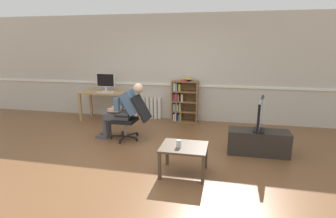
% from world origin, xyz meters
% --- Properties ---
extents(ground_plane, '(18.00, 18.00, 0.00)m').
position_xyz_m(ground_plane, '(0.00, 0.00, 0.00)').
color(ground_plane, brown).
extents(back_wall, '(12.00, 0.13, 2.70)m').
position_xyz_m(back_wall, '(0.00, 2.65, 1.35)').
color(back_wall, beige).
rests_on(back_wall, ground_plane).
extents(computer_desk, '(1.23, 0.64, 0.76)m').
position_xyz_m(computer_desk, '(-1.82, 2.15, 0.65)').
color(computer_desk, tan).
rests_on(computer_desk, ground_plane).
extents(imac_monitor, '(0.50, 0.14, 0.46)m').
position_xyz_m(imac_monitor, '(-1.82, 2.23, 1.02)').
color(imac_monitor, silver).
rests_on(imac_monitor, computer_desk).
extents(keyboard, '(0.40, 0.12, 0.02)m').
position_xyz_m(keyboard, '(-1.77, 2.01, 0.77)').
color(keyboard, silver).
rests_on(keyboard, computer_desk).
extents(computer_mouse, '(0.06, 0.10, 0.03)m').
position_xyz_m(computer_mouse, '(-1.56, 2.03, 0.77)').
color(computer_mouse, white).
rests_on(computer_mouse, computer_desk).
extents(bookshelf, '(0.66, 0.29, 1.13)m').
position_xyz_m(bookshelf, '(0.19, 2.44, 0.54)').
color(bookshelf, brown).
rests_on(bookshelf, ground_plane).
extents(radiator, '(0.73, 0.08, 0.58)m').
position_xyz_m(radiator, '(-0.78, 2.54, 0.29)').
color(radiator, white).
rests_on(radiator, ground_plane).
extents(office_chair, '(0.85, 0.61, 0.95)m').
position_xyz_m(office_chair, '(-0.61, 0.86, 0.52)').
color(office_chair, black).
rests_on(office_chair, ground_plane).
extents(person_seated, '(1.04, 0.40, 1.20)m').
position_xyz_m(person_seated, '(-0.79, 0.86, 0.65)').
color(person_seated, '#4C4C51').
rests_on(person_seated, ground_plane).
extents(tv_stand, '(1.08, 0.41, 0.44)m').
position_xyz_m(tv_stand, '(1.88, 0.63, 0.22)').
color(tv_stand, '#2D2823').
rests_on(tv_stand, ground_plane).
extents(tv_screen, '(0.25, 0.89, 0.58)m').
position_xyz_m(tv_screen, '(1.88, 0.63, 0.74)').
color(tv_screen, black).
rests_on(tv_screen, tv_stand).
extents(coffee_table, '(0.70, 0.59, 0.45)m').
position_xyz_m(coffee_table, '(0.68, -0.43, 0.39)').
color(coffee_table, '#4C3D2D').
rests_on(coffee_table, ground_plane).
extents(drinking_glass, '(0.07, 0.07, 0.11)m').
position_xyz_m(drinking_glass, '(0.61, -0.48, 0.51)').
color(drinking_glass, silver).
rests_on(drinking_glass, coffee_table).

